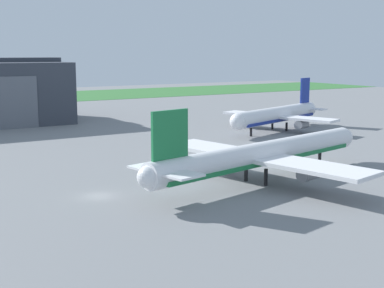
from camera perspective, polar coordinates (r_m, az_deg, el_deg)
name	(u,v)px	position (r m, az deg, el deg)	size (l,w,h in m)	color
ground_plane	(99,196)	(73.42, -9.90, -5.50)	(440.00, 440.00, 0.00)	slate
airliner_near_right	(263,155)	(80.15, 7.58, -1.13)	(46.31, 36.39, 12.14)	white
airliner_far_right	(277,115)	(133.05, 9.03, 3.04)	(35.13, 30.15, 12.48)	white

